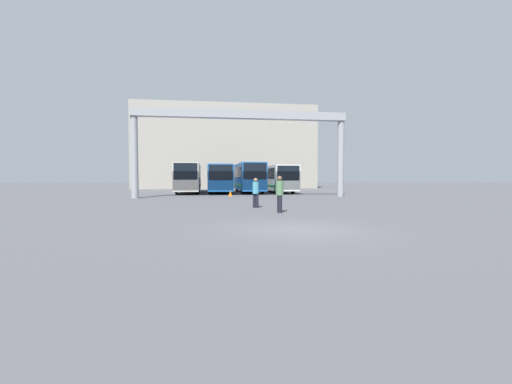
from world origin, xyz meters
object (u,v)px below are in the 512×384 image
pedestrian_mid_right (256,192)px  bus_slot_3 (277,177)px  bus_slot_1 (219,177)px  traffic_cone (230,193)px  pedestrian_mid_left (280,193)px  bus_slot_0 (189,176)px  bus_slot_2 (249,176)px

pedestrian_mid_right → bus_slot_3: bearing=-74.9°
bus_slot_1 → traffic_cone: bearing=-84.3°
traffic_cone → pedestrian_mid_right: bearing=-86.8°
pedestrian_mid_left → pedestrian_mid_right: 3.09m
bus_slot_0 → bus_slot_2: size_ratio=1.11×
bus_slot_0 → traffic_cone: bearing=-62.4°
bus_slot_1 → bus_slot_2: 3.46m
bus_slot_0 → bus_slot_1: bus_slot_0 is taller
bus_slot_0 → pedestrian_mid_right: size_ratio=6.93×
bus_slot_0 → bus_slot_2: bearing=-5.0°
bus_slot_0 → bus_slot_1: bearing=-2.4°
bus_slot_2 → bus_slot_3: 3.44m
bus_slot_2 → pedestrian_mid_left: 22.62m
bus_slot_0 → pedestrian_mid_right: bearing=-76.3°
bus_slot_2 → traffic_cone: (-2.63, -7.51, -1.64)m
bus_slot_0 → pedestrian_mid_left: bearing=-76.2°
bus_slot_0 → traffic_cone: bus_slot_0 is taller
bus_slot_0 → bus_slot_2: bus_slot_2 is taller
pedestrian_mid_left → bus_slot_0: bearing=-169.8°
bus_slot_3 → pedestrian_mid_right: bus_slot_3 is taller
bus_slot_3 → traffic_cone: bearing=-128.1°
bus_slot_2 → bus_slot_3: (3.43, 0.23, -0.14)m
bus_slot_1 → bus_slot_3: size_ratio=1.04×
bus_slot_1 → bus_slot_3: (6.87, -0.23, -0.03)m
bus_slot_0 → traffic_cone: 9.29m
bus_slot_2 → bus_slot_1: bearing=172.5°
bus_slot_2 → pedestrian_mid_left: size_ratio=5.85×
pedestrian_mid_left → bus_slot_1: bearing=-178.0°
bus_slot_2 → pedestrian_mid_left: bus_slot_2 is taller
bus_slot_0 → bus_slot_1: 3.44m
bus_slot_0 → pedestrian_mid_left: bus_slot_0 is taller
pedestrian_mid_right → traffic_cone: (-0.67, 12.08, -0.64)m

